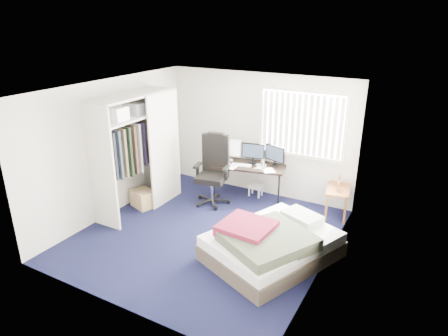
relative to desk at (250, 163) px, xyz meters
name	(u,v)px	position (x,y,z in m)	size (l,w,h in m)	color
ground	(206,234)	(0.03, -1.76, -0.75)	(4.20, 4.20, 0.00)	black
room_shell	(205,151)	(0.03, -1.76, 0.76)	(4.20, 4.20, 4.20)	silver
window_assembly	(302,124)	(0.93, 0.29, 0.85)	(1.72, 0.09, 1.32)	white
closet	(135,141)	(-1.64, -1.49, 0.60)	(0.64, 1.84, 2.22)	beige
desk	(250,163)	(0.00, 0.00, 0.00)	(1.55, 0.96, 1.17)	black
office_chair	(213,177)	(-0.53, -0.56, -0.21)	(0.77, 0.77, 1.40)	black
footstool	(256,187)	(0.11, 0.09, -0.56)	(0.30, 0.24, 0.24)	white
nightstand	(338,190)	(1.78, 0.09, -0.26)	(0.55, 0.87, 0.74)	brown
bed	(271,244)	(1.28, -1.90, -0.48)	(2.03, 2.28, 0.63)	#443A31
pine_box	(143,198)	(-1.62, -1.43, -0.58)	(0.45, 0.34, 0.34)	#9D874E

